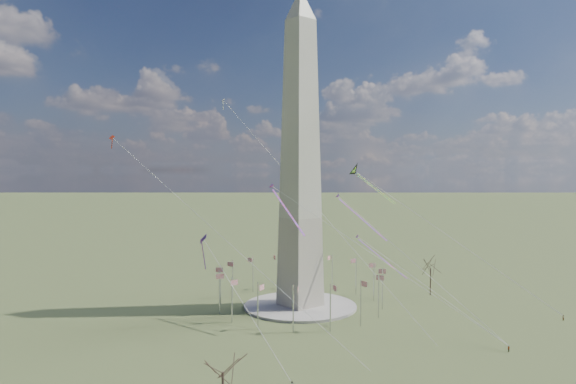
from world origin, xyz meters
TOP-DOWN VIEW (x-y plane):
  - ground at (0.00, 0.00)m, footprint 2000.00×2000.00m
  - plaza at (0.00, 0.00)m, footprint 36.00×36.00m
  - washington_monument at (0.00, 0.00)m, footprint 15.56×15.56m
  - flagpole_ring at (-0.00, -0.00)m, footprint 54.40×54.40m
  - tree_near at (45.61, -17.15)m, footprint 8.11×8.11m
  - tree_far at (-58.62, -46.88)m, footprint 7.07×7.07m
  - person_east at (49.30, -60.08)m, footprint 0.65×0.44m
  - person_centre at (12.42, -62.68)m, footprint 0.93×0.43m
  - kite_delta_black at (41.87, 14.74)m, footprint 10.27×19.14m
  - kite_diamond_purple at (-33.99, 2.14)m, footprint 2.75×3.50m
  - kite_streamer_left at (14.16, -10.14)m, footprint 2.59×20.26m
  - kite_streamer_mid at (-13.87, -8.30)m, footprint 5.01×19.82m
  - kite_streamer_right at (30.57, -4.40)m, footprint 5.48×19.66m
  - kite_small_red at (-46.34, 36.96)m, footprint 1.41×1.57m
  - kite_small_white at (3.27, 50.44)m, footprint 1.43×2.12m

SIDE VIEW (x-z plane):
  - ground at x=0.00m, z-range 0.00..0.00m
  - plaza at x=0.00m, z-range 0.00..0.80m
  - person_centre at x=12.42m, z-range 0.00..1.55m
  - person_east at x=49.30m, z-range 0.00..1.73m
  - flagpole_ring at x=0.00m, z-range 0.77..13.77m
  - tree_far at x=-58.62m, z-range 2.63..15.00m
  - tree_near at x=45.61m, z-range 3.03..17.22m
  - kite_streamer_right at x=30.57m, z-range 8.51..22.16m
  - kite_diamond_purple at x=-33.99m, z-range 18.58..28.81m
  - kite_streamer_left at x=14.16m, z-range 23.60..37.50m
  - kite_streamer_mid at x=-13.87m, z-range 27.44..41.16m
  - kite_delta_black at x=41.87m, z-range 35.11..50.73m
  - washington_monument at x=0.00m, z-range -2.05..97.95m
  - kite_small_red at x=-46.34m, z-range 51.59..55.90m
  - kite_small_white at x=3.27m, z-range 68.93..73.43m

